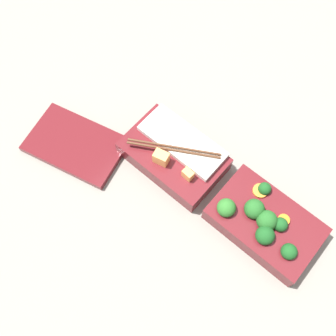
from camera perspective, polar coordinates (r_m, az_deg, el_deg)
name	(u,v)px	position (r m, az deg, el deg)	size (l,w,h in m)	color
ground_plane	(217,188)	(0.82, 7.15, -2.90)	(3.00, 3.00, 0.00)	gray
bento_tray_vegetable	(264,222)	(0.78, 13.73, -7.66)	(0.21, 0.13, 0.07)	maroon
bento_tray_rice	(175,155)	(0.82, 0.95, 1.96)	(0.21, 0.13, 0.07)	maroon
bento_lid	(76,145)	(0.87, -13.23, 3.31)	(0.20, 0.13, 0.02)	maroon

